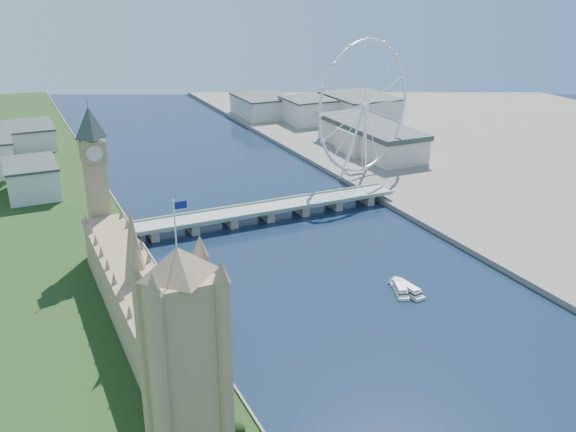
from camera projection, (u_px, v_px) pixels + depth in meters
victoria_tower at (185, 365)px, 221.21m from camera, size 28.16×28.16×112.00m
parliament_range at (139, 305)px, 334.16m from camera, size 24.00×200.00×70.00m
big_ben at (94, 164)px, 408.23m from camera, size 20.02×20.02×110.00m
westminster_bridge at (266, 211)px, 498.88m from camera, size 220.00×22.00×9.50m
london_eye at (365, 107)px, 570.93m from camera, size 113.60×39.12×124.30m
county_hall at (369, 153)px, 680.27m from camera, size 54.00×144.00×35.00m
city_skyline at (208, 125)px, 730.60m from camera, size 505.00×280.00×32.00m
tour_boat_near at (407, 293)px, 386.19m from camera, size 10.02×28.02×6.03m
tour_boat_far at (400, 292)px, 387.33m from camera, size 16.04×27.41×5.88m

